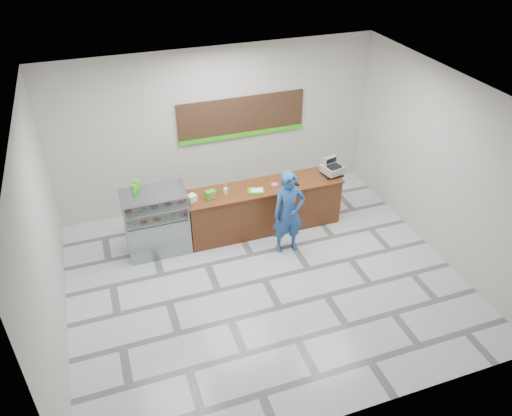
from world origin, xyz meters
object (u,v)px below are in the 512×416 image
object	(u,v)px
sales_counter	(264,207)
cash_register	(332,169)
display_case	(156,222)
serving_tray	(256,191)
customer	(289,213)

from	to	relation	value
sales_counter	cash_register	xyz separation A→B (m)	(1.50, -0.01, 0.65)
display_case	cash_register	world-z (taller)	cash_register
serving_tray	customer	size ratio (longest dim) A/B	0.22
sales_counter	cash_register	size ratio (longest dim) A/B	6.86
serving_tray	sales_counter	bearing A→B (deg)	44.72
display_case	serving_tray	world-z (taller)	display_case
cash_register	serving_tray	bearing A→B (deg)	169.55
sales_counter	serving_tray	distance (m)	0.58
sales_counter	customer	distance (m)	0.91
serving_tray	customer	bearing A→B (deg)	-42.99
sales_counter	customer	size ratio (longest dim) A/B	1.88
cash_register	customer	xyz separation A→B (m)	(-1.30, -0.81, -0.30)
sales_counter	display_case	world-z (taller)	display_case
cash_register	customer	distance (m)	1.56
sales_counter	display_case	xyz separation A→B (m)	(-2.22, -0.00, 0.16)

